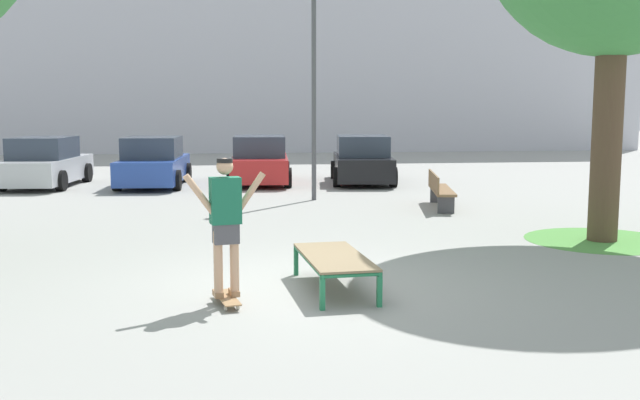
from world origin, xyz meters
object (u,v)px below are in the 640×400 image
(car_silver, at_px, (45,164))
(park_bench, at_px, (439,189))
(car_red, at_px, (260,162))
(light_post, at_px, (314,50))
(skate_box, at_px, (334,259))
(skater, at_px, (226,217))
(car_blue, at_px, (154,163))
(car_black, at_px, (362,161))
(skateboard, at_px, (227,298))

(car_silver, xyz_separation_m, park_bench, (10.49, -6.04, -0.24))
(car_red, height_order, light_post, light_post)
(skate_box, bearing_deg, car_silver, 117.03)
(skater, bearing_deg, skate_box, 21.21)
(car_blue, bearing_deg, skater, -80.73)
(car_blue, xyz_separation_m, car_black, (6.47, 0.19, 0.00))
(skateboard, xyz_separation_m, park_bench, (5.01, 7.99, 0.37))
(light_post, bearing_deg, car_red, 105.77)
(skate_box, relative_size, park_bench, 0.80)
(park_bench, height_order, light_post, light_post)
(skateboard, relative_size, car_blue, 0.19)
(car_blue, relative_size, car_black, 0.98)
(car_black, bearing_deg, car_blue, -178.29)
(skateboard, xyz_separation_m, skater, (-0.00, 0.00, 0.99))
(car_silver, xyz_separation_m, light_post, (7.69, -4.21, 3.13))
(skateboard, bearing_deg, skate_box, 21.28)
(skate_box, distance_m, light_post, 9.91)
(skate_box, height_order, skater, skater)
(car_black, bearing_deg, car_red, 176.76)
(car_blue, distance_m, light_post, 6.71)
(skateboard, xyz_separation_m, light_post, (2.21, 9.82, 3.75))
(skate_box, bearing_deg, car_red, 91.70)
(car_silver, height_order, park_bench, car_silver)
(car_silver, xyz_separation_m, car_black, (9.71, -0.10, 0.00))
(car_blue, bearing_deg, car_black, 1.71)
(skate_box, bearing_deg, skateboard, -158.72)
(car_silver, bearing_deg, car_red, 0.76)
(skater, height_order, car_silver, skater)
(park_bench, bearing_deg, car_blue, 141.59)
(skateboard, distance_m, car_silver, 15.07)
(skate_box, relative_size, skater, 1.15)
(park_bench, xyz_separation_m, light_post, (-2.80, 1.83, 3.38))
(car_red, xyz_separation_m, light_post, (1.21, -4.30, 3.13))
(car_silver, height_order, car_red, same)
(skateboard, bearing_deg, park_bench, 57.91)
(light_post, bearing_deg, skater, -102.69)
(skateboard, bearing_deg, car_blue, 99.27)
(car_blue, relative_size, park_bench, 1.76)
(car_black, bearing_deg, skateboard, -106.89)
(skater, xyz_separation_m, car_silver, (-5.48, 14.03, -0.38))
(skateboard, relative_size, skater, 0.49)
(skateboard, bearing_deg, light_post, 77.32)
(park_bench, bearing_deg, light_post, 146.88)
(skate_box, xyz_separation_m, park_bench, (3.61, 7.44, 0.03))
(car_black, height_order, park_bench, car_black)
(car_blue, bearing_deg, skateboard, -80.73)
(car_black, bearing_deg, skater, -106.89)
(skate_box, distance_m, park_bench, 8.27)
(car_silver, bearing_deg, car_blue, -5.11)
(light_post, bearing_deg, car_black, 63.84)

